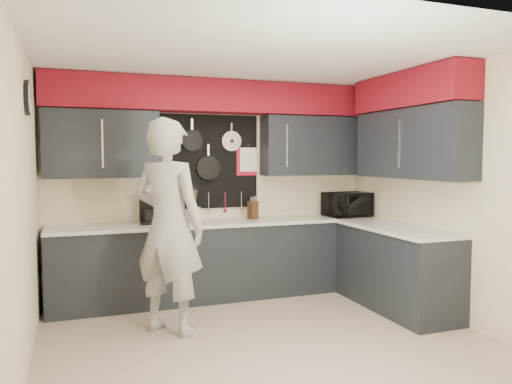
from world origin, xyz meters
name	(u,v)px	position (x,y,z in m)	size (l,w,h in m)	color
ground	(264,338)	(0.00, 0.00, 0.00)	(4.00, 4.00, 0.00)	#B7A68E
back_wall_assembly	(217,130)	(0.01, 1.60, 2.01)	(4.00, 0.36, 2.60)	#F5E3BD
right_wall_assembly	(415,133)	(1.85, 0.26, 1.94)	(0.36, 3.50, 2.60)	#F5E3BD
left_wall_assembly	(24,202)	(-1.99, 0.02, 1.33)	(0.05, 3.50, 2.60)	#F5E3BD
base_cabinets	(268,262)	(0.49, 1.13, 0.46)	(3.95, 2.20, 0.92)	black
microwave	(347,204)	(1.66, 1.35, 1.07)	(0.56, 0.38, 0.31)	black
knife_block	(253,210)	(0.43, 1.50, 1.03)	(0.10, 0.10, 0.22)	#392312
utensil_crock	(195,215)	(-0.31, 1.44, 1.01)	(0.14, 0.14, 0.18)	white
coffee_maker	(148,208)	(-0.84, 1.51, 1.10)	(0.22, 0.25, 0.34)	black
person	(169,226)	(-0.79, 0.46, 1.02)	(0.75, 0.49, 2.05)	#AEAEAC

